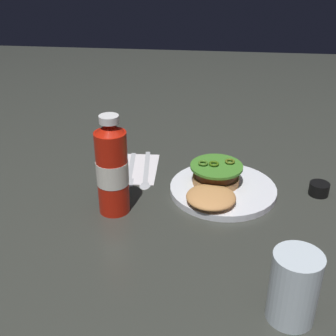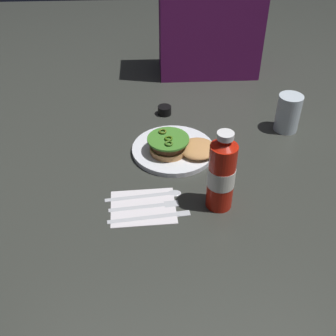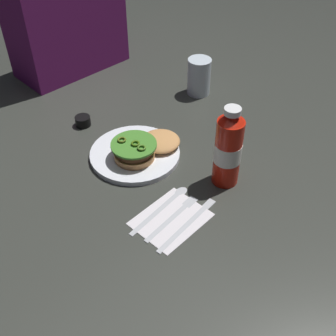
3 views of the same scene
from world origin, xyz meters
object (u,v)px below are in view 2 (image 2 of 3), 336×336
object	(u,v)px
dinner_plate	(173,150)
ketchup_bottle	(222,174)
diner_person	(211,10)
water_glass	(288,113)
butter_knife	(155,216)
fork_utensil	(150,205)
burger_sandwich	(179,146)
condiment_cup	(165,110)
spoon_utensil	(154,194)
napkin	(143,207)

from	to	relation	value
dinner_plate	ketchup_bottle	size ratio (longest dim) A/B	1.12
dinner_plate	diner_person	size ratio (longest dim) A/B	0.43
water_glass	diner_person	world-z (taller)	diner_person
butter_knife	water_glass	bearing A→B (deg)	40.97
dinner_plate	fork_utensil	world-z (taller)	dinner_plate
butter_knife	fork_utensil	size ratio (longest dim) A/B	1.15
dinner_plate	diner_person	xyz separation A→B (m)	(0.17, 0.53, 0.23)
burger_sandwich	condiment_cup	distance (m)	0.24
burger_sandwich	condiment_cup	xyz separation A→B (m)	(-0.03, 0.24, -0.02)
ketchup_bottle	spoon_utensil	bearing A→B (deg)	165.28
ketchup_bottle	water_glass	distance (m)	0.43
dinner_plate	spoon_utensil	bearing A→B (deg)	-108.28
condiment_cup	spoon_utensil	distance (m)	0.41
napkin	fork_utensil	size ratio (longest dim) A/B	0.91
ketchup_bottle	diner_person	distance (m)	0.78
burger_sandwich	water_glass	bearing A→B (deg)	19.65
dinner_plate	diner_person	distance (m)	0.61
napkin	butter_knife	world-z (taller)	butter_knife
burger_sandwich	diner_person	xyz separation A→B (m)	(0.15, 0.56, 0.21)
burger_sandwich	diner_person	distance (m)	0.61
diner_person	dinner_plate	bearing A→B (deg)	-107.57
condiment_cup	fork_utensil	size ratio (longest dim) A/B	0.25
ketchup_bottle	butter_knife	distance (m)	0.19
fork_utensil	spoon_utensil	size ratio (longest dim) A/B	0.90
dinner_plate	butter_knife	size ratio (longest dim) A/B	1.19
ketchup_bottle	water_glass	world-z (taller)	ketchup_bottle
dinner_plate	condiment_cup	distance (m)	0.22
burger_sandwich	diner_person	bearing A→B (deg)	74.55
water_glass	diner_person	bearing A→B (deg)	114.14
diner_person	ketchup_bottle	bearing A→B (deg)	-95.23
ketchup_bottle	spoon_utensil	distance (m)	0.19
burger_sandwich	water_glass	xyz separation A→B (m)	(0.35, 0.12, 0.02)
burger_sandwich	water_glass	size ratio (longest dim) A/B	1.68
burger_sandwich	fork_utensil	size ratio (longest dim) A/B	1.12
butter_knife	spoon_utensil	size ratio (longest dim) A/B	1.03
spoon_utensil	butter_knife	bearing A→B (deg)	-90.55
water_glass	diner_person	size ratio (longest dim) A/B	0.21
ketchup_bottle	napkin	xyz separation A→B (m)	(-0.19, 0.00, -0.10)
ketchup_bottle	napkin	distance (m)	0.21
condiment_cup	napkin	bearing A→B (deg)	-99.56
dinner_plate	spoon_utensil	size ratio (longest dim) A/B	1.22
burger_sandwich	napkin	xyz separation A→B (m)	(-0.11, -0.21, -0.03)
butter_knife	diner_person	world-z (taller)	diner_person
condiment_cup	dinner_plate	bearing A→B (deg)	-85.99
burger_sandwich	spoon_utensil	xyz separation A→B (m)	(-0.08, -0.17, -0.03)
water_glass	diner_person	xyz separation A→B (m)	(-0.19, 0.43, 0.18)
napkin	spoon_utensil	bearing A→B (deg)	56.35
burger_sandwich	dinner_plate	bearing A→B (deg)	127.52
water_glass	fork_utensil	size ratio (longest dim) A/B	0.67
condiment_cup	butter_knife	bearing A→B (deg)	-95.65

